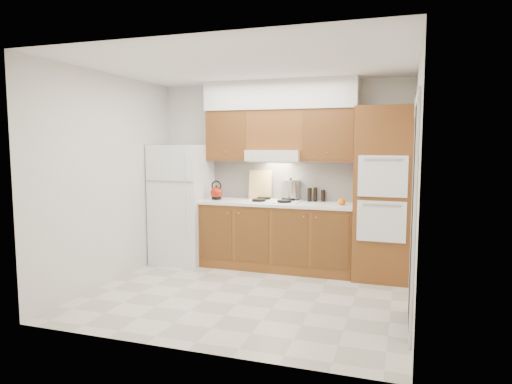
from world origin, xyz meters
TOP-DOWN VIEW (x-y plane):
  - floor at (0.00, 0.00)m, footprint 3.60×3.60m
  - ceiling at (0.00, 0.00)m, footprint 3.60×3.60m
  - wall_back at (0.00, 1.50)m, footprint 3.60×0.02m
  - wall_left at (-1.80, 0.00)m, footprint 0.02×3.00m
  - wall_right at (1.80, 0.00)m, footprint 0.02×3.00m
  - fridge at (-1.41, 1.14)m, footprint 0.75×0.72m
  - base_cabinets at (0.02, 1.20)m, footprint 2.11×0.60m
  - countertop at (0.03, 1.19)m, footprint 2.13×0.62m
  - backsplash at (0.02, 1.49)m, footprint 2.11×0.03m
  - oven_cabinet at (1.44, 1.18)m, footprint 0.70×0.65m
  - upper_cab_left at (-0.71, 1.33)m, footprint 0.63×0.33m
  - upper_cab_right at (0.72, 1.33)m, footprint 0.73×0.33m
  - range_hood at (-0.02, 1.27)m, footprint 0.75×0.45m
  - upper_cab_over_hood at (-0.02, 1.33)m, footprint 0.75×0.33m
  - soffit at (0.03, 1.32)m, footprint 2.13×0.36m
  - cooktop at (-0.02, 1.21)m, footprint 0.74×0.50m
  - doorway at (1.79, -0.35)m, footprint 0.02×0.90m
  - wall_clock at (1.79, 0.55)m, footprint 0.02×0.30m
  - kettle at (-0.86, 1.15)m, footprint 0.23×0.23m
  - cutting_board at (-0.28, 1.39)m, footprint 0.34×0.16m
  - stock_pot at (0.17, 1.41)m, footprint 0.29×0.29m
  - condiment_a at (0.52, 1.38)m, footprint 0.07×0.07m
  - condiment_b at (0.45, 1.36)m, footprint 0.06×0.06m
  - condiment_c at (0.63, 1.41)m, footprint 0.07×0.07m
  - orange_near at (0.91, 1.14)m, footprint 0.11×0.11m
  - orange_far at (0.92, 1.22)m, footprint 0.10×0.10m

SIDE VIEW (x-z plane):
  - floor at x=0.00m, z-range 0.00..0.00m
  - base_cabinets at x=0.02m, z-range 0.00..0.90m
  - fridge at x=-1.41m, z-range 0.00..1.72m
  - countertop at x=0.03m, z-range 0.90..0.94m
  - cooktop at x=-0.02m, z-range 0.94..0.95m
  - orange_far at x=0.92m, z-range 0.94..1.02m
  - orange_near at x=0.91m, z-range 0.94..1.03m
  - condiment_c at x=0.63m, z-range 0.94..1.10m
  - condiment_b at x=0.45m, z-range 0.94..1.13m
  - condiment_a at x=0.52m, z-range 0.94..1.14m
  - kettle at x=-0.86m, z-range 0.95..1.13m
  - doorway at x=1.79m, z-range 0.00..2.10m
  - stock_pot at x=0.17m, z-range 0.97..1.22m
  - oven_cabinet at x=1.44m, z-range 0.00..2.20m
  - cutting_board at x=-0.28m, z-range 0.92..1.36m
  - backsplash at x=0.02m, z-range 0.94..1.50m
  - wall_back at x=0.00m, z-range 0.00..2.60m
  - wall_left at x=-1.80m, z-range 0.00..2.60m
  - wall_right at x=1.80m, z-range 0.00..2.60m
  - range_hood at x=-0.02m, z-range 1.50..1.65m
  - upper_cab_left at x=-0.71m, z-range 1.50..2.20m
  - upper_cab_right at x=0.72m, z-range 1.50..2.20m
  - upper_cab_over_hood at x=-0.02m, z-range 1.65..2.20m
  - wall_clock at x=1.79m, z-range 2.00..2.30m
  - soffit at x=0.03m, z-range 2.20..2.60m
  - ceiling at x=0.00m, z-range 2.60..2.60m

